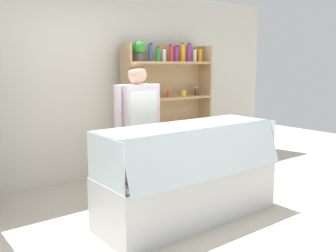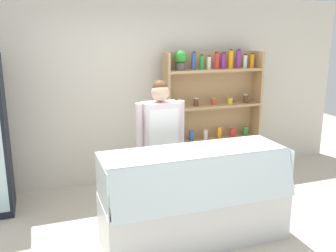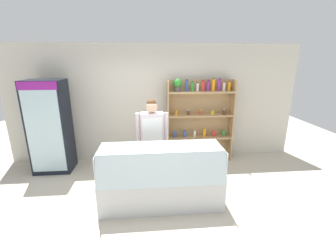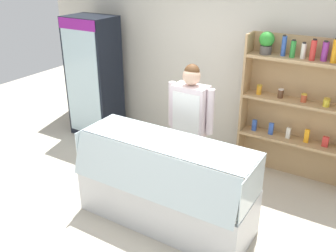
{
  "view_description": "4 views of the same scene",
  "coord_description": "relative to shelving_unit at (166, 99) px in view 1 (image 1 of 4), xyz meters",
  "views": [
    {
      "loc": [
        -2.46,
        -2.82,
        1.62
      ],
      "look_at": [
        0.2,
        0.64,
        0.9
      ],
      "focal_mm": 40.0,
      "sensor_mm": 36.0,
      "label": 1
    },
    {
      "loc": [
        -1.47,
        -3.33,
        2.21
      ],
      "look_at": [
        -0.07,
        0.63,
        1.14
      ],
      "focal_mm": 40.0,
      "sensor_mm": 36.0,
      "label": 2
    },
    {
      "loc": [
        -0.16,
        -3.26,
        2.33
      ],
      "look_at": [
        0.17,
        0.42,
        1.25
      ],
      "focal_mm": 24.0,
      "sensor_mm": 36.0,
      "label": 3
    },
    {
      "loc": [
        1.87,
        -2.95,
        2.79
      ],
      "look_at": [
        -0.25,
        0.54,
        0.94
      ],
      "focal_mm": 40.0,
      "sensor_mm": 36.0,
      "label": 4
    }
  ],
  "objects": [
    {
      "name": "deli_display_case",
      "position": [
        -0.99,
        -1.7,
        -0.79
      ],
      "size": [
        1.98,
        0.77,
        1.01
      ],
      "color": "silver",
      "rests_on": "ground"
    },
    {
      "name": "shelving_unit",
      "position": [
        0.0,
        0.0,
        0.0
      ],
      "size": [
        1.54,
        0.29,
        1.95
      ],
      "color": "tan",
      "rests_on": "ground"
    },
    {
      "name": "ground_plane",
      "position": [
        -1.01,
        -1.74,
        -1.1
      ],
      "size": [
        12.0,
        12.0,
        0.0
      ],
      "primitive_type": "plane",
      "color": "beige"
    },
    {
      "name": "shop_clerk",
      "position": [
        -1.11,
        -0.92,
        -0.12
      ],
      "size": [
        0.62,
        0.25,
        1.65
      ],
      "color": "#4C4233",
      "rests_on": "ground"
    },
    {
      "name": "back_wall",
      "position": [
        -1.01,
        0.28,
        0.25
      ],
      "size": [
        6.8,
        0.1,
        2.7
      ],
      "primitive_type": "cube",
      "color": "beige",
      "rests_on": "ground"
    }
  ]
}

